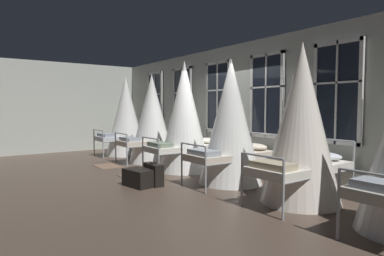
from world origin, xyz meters
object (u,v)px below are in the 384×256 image
(cot_second, at_px, (152,119))
(cot_third, at_px, (184,118))
(cot_first, at_px, (126,117))
(suitcase_dark, at_px, (154,174))
(travel_trunk, at_px, (139,178))
(cot_fifth, at_px, (301,125))
(cot_fourth, at_px, (231,123))

(cot_second, bearing_deg, cot_third, -88.36)
(cot_first, relative_size, cot_second, 1.02)
(suitcase_dark, bearing_deg, travel_trunk, -98.90)
(suitcase_dark, bearing_deg, cot_third, 126.41)
(cot_fifth, bearing_deg, travel_trunk, 121.95)
(cot_first, xyz_separation_m, cot_fourth, (5.14, 0.04, -0.01))
(cot_second, relative_size, cot_fourth, 0.98)
(cot_first, xyz_separation_m, cot_third, (3.43, 0.03, 0.06))
(cot_third, xyz_separation_m, suitcase_dark, (0.94, -1.41, -1.11))
(cot_third, height_order, cot_fifth, cot_third)
(cot_first, distance_m, cot_third, 3.43)
(cot_fourth, distance_m, cot_fifth, 1.76)
(cot_fifth, height_order, suitcase_dark, cot_fifth)
(cot_fourth, bearing_deg, travel_trunk, 155.11)
(cot_fifth, bearing_deg, suitcase_dark, 117.61)
(cot_fourth, bearing_deg, cot_fifth, -89.94)
(suitcase_dark, bearing_deg, cot_fifth, 31.59)
(cot_second, bearing_deg, cot_fourth, -88.25)
(cot_fourth, relative_size, cot_fifth, 0.98)
(cot_first, distance_m, cot_fourth, 5.14)
(cot_fourth, height_order, suitcase_dark, cot_fourth)
(cot_first, height_order, cot_third, cot_third)
(cot_second, height_order, travel_trunk, cot_second)
(cot_third, bearing_deg, cot_first, 91.63)
(cot_third, distance_m, suitcase_dark, 2.02)
(cot_first, bearing_deg, cot_fifth, -90.13)
(cot_second, relative_size, travel_trunk, 4.01)
(cot_third, bearing_deg, suitcase_dark, -145.19)
(suitcase_dark, relative_size, travel_trunk, 0.89)
(cot_third, relative_size, travel_trunk, 4.30)
(cot_fourth, xyz_separation_m, cot_fifth, (1.76, -0.03, 0.03))
(cot_third, relative_size, cot_fourth, 1.05)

